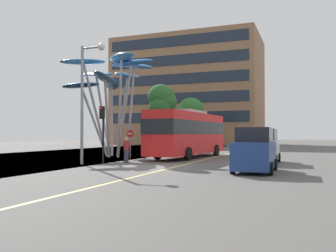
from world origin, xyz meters
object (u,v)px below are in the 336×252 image
at_px(car_parked_mid, 263,147).
at_px(no_entry_sign, 130,139).
at_px(street_lamp, 87,87).
at_px(pedestrian, 126,150).
at_px(car_parked_near, 255,151).
at_px(traffic_light_kerb_near, 102,122).
at_px(red_bus, 188,132).
at_px(leaf_sculpture, 113,77).
at_px(traffic_light_kerb_far, 144,126).

distance_m(car_parked_mid, no_entry_sign, 10.11).
xyz_separation_m(street_lamp, pedestrian, (1.65, 2.02, -3.91)).
relative_size(car_parked_near, no_entry_sign, 1.77).
distance_m(traffic_light_kerb_near, pedestrian, 2.38).
height_order(red_bus, car_parked_near, red_bus).
bearing_deg(no_entry_sign, traffic_light_kerb_near, -83.34).
height_order(car_parked_near, street_lamp, street_lamp).
height_order(traffic_light_kerb_near, car_parked_mid, traffic_light_kerb_near).
relative_size(traffic_light_kerb_near, car_parked_mid, 0.83).
distance_m(traffic_light_kerb_near, street_lamp, 2.38).
bearing_deg(red_bus, street_lamp, -113.97).
xyz_separation_m(red_bus, car_parked_mid, (6.14, -3.42, -1.02)).
distance_m(car_parked_near, street_lamp, 10.90).
bearing_deg(leaf_sculpture, no_entry_sign, -35.25).
relative_size(traffic_light_kerb_far, car_parked_mid, 0.77).
height_order(red_bus, traffic_light_kerb_near, red_bus).
xyz_separation_m(leaf_sculpture, no_entry_sign, (2.52, -1.78, -5.26)).
bearing_deg(car_parked_near, traffic_light_kerb_near, 169.22).
relative_size(street_lamp, pedestrian, 4.44).
relative_size(traffic_light_kerb_far, car_parked_near, 0.87).
distance_m(red_bus, pedestrian, 6.95).
xyz_separation_m(leaf_sculpture, car_parked_mid, (12.58, -2.74, -5.71)).
bearing_deg(traffic_light_kerb_near, car_parked_near, -10.78).
bearing_deg(car_parked_near, traffic_light_kerb_far, 142.32).
bearing_deg(red_bus, pedestrian, -108.26).
height_order(leaf_sculpture, traffic_light_kerb_near, leaf_sculpture).
distance_m(leaf_sculpture, no_entry_sign, 6.10).
relative_size(leaf_sculpture, car_parked_near, 2.18).
height_order(traffic_light_kerb_far, car_parked_near, traffic_light_kerb_far).
bearing_deg(leaf_sculpture, traffic_light_kerb_far, -23.09).
height_order(car_parked_mid, street_lamp, street_lamp).
distance_m(leaf_sculpture, car_parked_near, 16.54).
distance_m(traffic_light_kerb_near, car_parked_near, 10.05).
bearing_deg(car_parked_near, no_entry_sign, 146.25).
height_order(red_bus, car_parked_mid, red_bus).
bearing_deg(street_lamp, leaf_sculpture, 108.64).
bearing_deg(traffic_light_kerb_near, red_bus, 66.14).
height_order(leaf_sculpture, traffic_light_kerb_far, leaf_sculpture).
height_order(leaf_sculpture, street_lamp, leaf_sculpture).
bearing_deg(traffic_light_kerb_near, car_parked_mid, 23.37).
relative_size(leaf_sculpture, no_entry_sign, 3.86).
distance_m(red_bus, car_parked_near, 11.41).
distance_m(traffic_light_kerb_far, car_parked_near, 11.80).
bearing_deg(no_entry_sign, pedestrian, -66.33).
distance_m(leaf_sculpture, car_parked_mid, 14.08).
bearing_deg(car_parked_mid, red_bus, 150.87).
xyz_separation_m(red_bus, car_parked_near, (6.42, -9.37, -1.03)).
height_order(traffic_light_kerb_near, no_entry_sign, traffic_light_kerb_near).
xyz_separation_m(car_parked_mid, street_lamp, (-9.93, -5.10, 3.71)).
relative_size(car_parked_near, car_parked_mid, 0.89).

